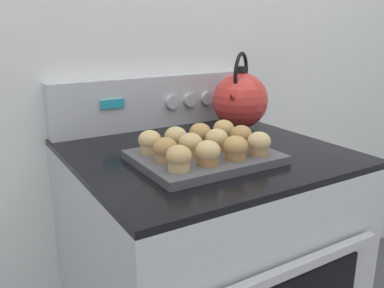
{
  "coord_description": "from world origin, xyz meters",
  "views": [
    {
      "loc": [
        -0.61,
        -0.57,
        1.25
      ],
      "look_at": [
        -0.08,
        0.3,
        0.95
      ],
      "focal_mm": 38.0,
      "sensor_mm": 36.0,
      "label": 1
    }
  ],
  "objects_px": {
    "stove_range": "(203,284)",
    "muffin_r2_c1": "(176,138)",
    "muffin_pan": "(204,157)",
    "muffin_r0_c2": "(236,148)",
    "muffin_r0_c1": "(208,153)",
    "muffin_r0_c3": "(259,144)",
    "muffin_r1_c0": "(165,150)",
    "muffin_r2_c3": "(224,130)",
    "tea_kettle": "(240,99)",
    "muffin_r2_c2": "(200,134)",
    "muffin_r1_c2": "(217,140)",
    "muffin_r1_c3": "(241,136)",
    "muffin_r0_c0": "(179,158)",
    "muffin_r1_c1": "(191,145)",
    "muffin_r2_c0": "(150,142)"
  },
  "relations": [
    {
      "from": "muffin_r0_c0",
      "to": "muffin_r0_c2",
      "type": "xyz_separation_m",
      "value": [
        0.16,
        -0.0,
        0.0
      ]
    },
    {
      "from": "muffin_r2_c3",
      "to": "muffin_r0_c3",
      "type": "bearing_deg",
      "value": -90.44
    },
    {
      "from": "muffin_r0_c2",
      "to": "muffin_r1_c3",
      "type": "xyz_separation_m",
      "value": [
        0.08,
        0.08,
        0.0
      ]
    },
    {
      "from": "stove_range",
      "to": "muffin_r2_c1",
      "type": "bearing_deg",
      "value": -174.86
    },
    {
      "from": "muffin_r0_c1",
      "to": "muffin_r2_c0",
      "type": "height_order",
      "value": "same"
    },
    {
      "from": "muffin_pan",
      "to": "muffin_r2_c1",
      "type": "distance_m",
      "value": 0.1
    },
    {
      "from": "muffin_pan",
      "to": "muffin_r0_c2",
      "type": "relative_size",
      "value": 5.88
    },
    {
      "from": "muffin_r1_c0",
      "to": "muffin_r2_c3",
      "type": "relative_size",
      "value": 1.0
    },
    {
      "from": "muffin_r2_c2",
      "to": "stove_range",
      "type": "bearing_deg",
      "value": 24.87
    },
    {
      "from": "muffin_r0_c1",
      "to": "muffin_r1_c0",
      "type": "xyz_separation_m",
      "value": [
        -0.08,
        0.08,
        0.0
      ]
    },
    {
      "from": "muffin_r1_c1",
      "to": "muffin_r1_c2",
      "type": "height_order",
      "value": "same"
    },
    {
      "from": "muffin_pan",
      "to": "muffin_r1_c1",
      "type": "bearing_deg",
      "value": 177.12
    },
    {
      "from": "muffin_r1_c3",
      "to": "muffin_r2_c1",
      "type": "xyz_separation_m",
      "value": [
        -0.16,
        0.08,
        0.0
      ]
    },
    {
      "from": "muffin_r1_c2",
      "to": "muffin_r0_c1",
      "type": "bearing_deg",
      "value": -135.02
    },
    {
      "from": "muffin_r1_c2",
      "to": "muffin_r2_c1",
      "type": "height_order",
      "value": "same"
    },
    {
      "from": "muffin_r2_c2",
      "to": "muffin_r1_c0",
      "type": "bearing_deg",
      "value": -151.88
    },
    {
      "from": "muffin_pan",
      "to": "tea_kettle",
      "type": "bearing_deg",
      "value": 38.59
    },
    {
      "from": "muffin_r1_c1",
      "to": "muffin_r2_c3",
      "type": "bearing_deg",
      "value": 25.6
    },
    {
      "from": "stove_range",
      "to": "muffin_r0_c0",
      "type": "relative_size",
      "value": 14.94
    },
    {
      "from": "muffin_r1_c3",
      "to": "muffin_r2_c3",
      "type": "bearing_deg",
      "value": 91.54
    },
    {
      "from": "muffin_r1_c0",
      "to": "muffin_r1_c2",
      "type": "xyz_separation_m",
      "value": [
        0.16,
        0.01,
        0.0
      ]
    },
    {
      "from": "muffin_r0_c3",
      "to": "tea_kettle",
      "type": "distance_m",
      "value": 0.38
    },
    {
      "from": "stove_range",
      "to": "muffin_pan",
      "type": "xyz_separation_m",
      "value": [
        -0.05,
        -0.09,
        0.46
      ]
    },
    {
      "from": "muffin_pan",
      "to": "muffin_r0_c2",
      "type": "height_order",
      "value": "muffin_r0_c2"
    },
    {
      "from": "muffin_r1_c1",
      "to": "muffin_r1_c2",
      "type": "bearing_deg",
      "value": 0.26
    },
    {
      "from": "muffin_r1_c1",
      "to": "muffin_r2_c1",
      "type": "xyz_separation_m",
      "value": [
        -0.0,
        0.08,
        0.0
      ]
    },
    {
      "from": "muffin_pan",
      "to": "muffin_r0_c3",
      "type": "relative_size",
      "value": 5.88
    },
    {
      "from": "muffin_r2_c1",
      "to": "muffin_r2_c3",
      "type": "height_order",
      "value": "same"
    },
    {
      "from": "muffin_r0_c1",
      "to": "muffin_r2_c3",
      "type": "relative_size",
      "value": 1.0
    },
    {
      "from": "stove_range",
      "to": "tea_kettle",
      "type": "distance_m",
      "value": 0.62
    },
    {
      "from": "muffin_r0_c3",
      "to": "muffin_r2_c1",
      "type": "distance_m",
      "value": 0.23
    },
    {
      "from": "muffin_r2_c1",
      "to": "tea_kettle",
      "type": "xyz_separation_m",
      "value": [
        0.34,
        0.16,
        0.05
      ]
    },
    {
      "from": "muffin_r0_c2",
      "to": "muffin_r1_c2",
      "type": "relative_size",
      "value": 1.0
    },
    {
      "from": "stove_range",
      "to": "muffin_r0_c2",
      "type": "xyz_separation_m",
      "value": [
        -0.02,
        -0.17,
        0.5
      ]
    },
    {
      "from": "muffin_r1_c3",
      "to": "muffin_r2_c2",
      "type": "relative_size",
      "value": 1.0
    },
    {
      "from": "muffin_r0_c2",
      "to": "muffin_r2_c2",
      "type": "relative_size",
      "value": 1.0
    },
    {
      "from": "tea_kettle",
      "to": "stove_range",
      "type": "bearing_deg",
      "value": -148.22
    },
    {
      "from": "muffin_r0_c0",
      "to": "muffin_r0_c3",
      "type": "distance_m",
      "value": 0.24
    },
    {
      "from": "muffin_r1_c2",
      "to": "muffin_r2_c3",
      "type": "bearing_deg",
      "value": 44.45
    },
    {
      "from": "muffin_r2_c1",
      "to": "muffin_r1_c0",
      "type": "bearing_deg",
      "value": -132.48
    },
    {
      "from": "muffin_r0_c3",
      "to": "muffin_r1_c2",
      "type": "xyz_separation_m",
      "value": [
        -0.08,
        0.08,
        0.0
      ]
    },
    {
      "from": "stove_range",
      "to": "muffin_r0_c3",
      "type": "bearing_deg",
      "value": -70.19
    },
    {
      "from": "muffin_pan",
      "to": "muffin_r0_c1",
      "type": "height_order",
      "value": "muffin_r0_c1"
    },
    {
      "from": "muffin_r0_c1",
      "to": "muffin_r2_c1",
      "type": "bearing_deg",
      "value": 90.06
    },
    {
      "from": "muffin_r0_c0",
      "to": "muffin_r1_c3",
      "type": "bearing_deg",
      "value": 17.68
    },
    {
      "from": "muffin_r0_c3",
      "to": "muffin_r1_c2",
      "type": "height_order",
      "value": "same"
    },
    {
      "from": "muffin_r1_c2",
      "to": "tea_kettle",
      "type": "distance_m",
      "value": 0.36
    },
    {
      "from": "muffin_r1_c2",
      "to": "muffin_r2_c3",
      "type": "distance_m",
      "value": 0.11
    },
    {
      "from": "muffin_r0_c0",
      "to": "muffin_r1_c2",
      "type": "height_order",
      "value": "same"
    },
    {
      "from": "muffin_r0_c0",
      "to": "muffin_r2_c3",
      "type": "bearing_deg",
      "value": 33.23
    }
  ]
}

